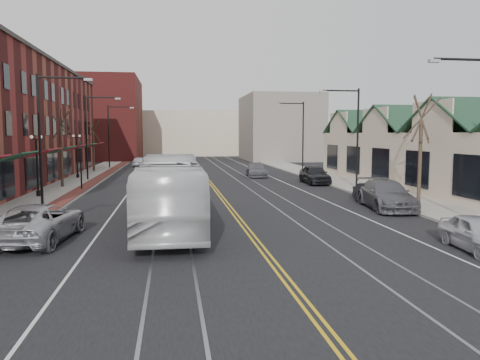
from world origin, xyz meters
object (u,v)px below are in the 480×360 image
object	(u,v)px
parked_car_a	(479,234)
parked_car_c	(386,195)
parked_car_b	(375,194)
transit_bus	(170,192)
parked_suv	(38,222)
parked_car_d	(315,174)

from	to	relation	value
parked_car_a	parked_car_c	distance (m)	10.23
parked_car_a	parked_car_b	bearing A→B (deg)	90.09
transit_bus	parked_suv	size ratio (longest dim) A/B	2.14
parked_suv	parked_car_d	world-z (taller)	parked_car_d
parked_car_b	parked_car_d	distance (m)	12.67
transit_bus	parked_car_b	size ratio (longest dim) A/B	3.00
parked_car_a	parked_car_d	size ratio (longest dim) A/B	0.82
transit_bus	parked_car_a	bearing A→B (deg)	151.95
parked_car_a	parked_car_d	world-z (taller)	parked_car_d
parked_car_b	parked_car_d	size ratio (longest dim) A/B	0.82
parked_car_a	parked_car_d	xyz separation A→B (m)	(1.10, 24.46, 0.15)
parked_suv	parked_car_c	distance (m)	19.32
parked_car_c	parked_car_d	world-z (taller)	parked_car_c
parked_car_a	parked_car_c	xyz separation A→B (m)	(1.10, 10.17, 0.16)
parked_suv	parked_car_c	size ratio (longest dim) A/B	0.98
parked_car_c	parked_car_d	distance (m)	14.28
transit_bus	parked_car_a	distance (m)	13.40
parked_car_a	parked_car_b	world-z (taller)	parked_car_a
parked_car_a	parked_suv	bearing A→B (deg)	171.53
parked_suv	parked_car_c	world-z (taller)	parked_car_c
parked_car_b	parked_car_d	world-z (taller)	parked_car_d
parked_car_d	transit_bus	bearing A→B (deg)	-123.75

